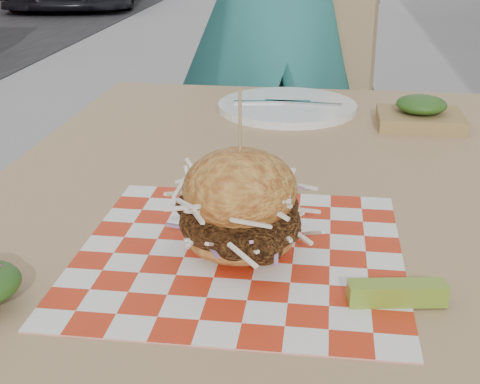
{
  "coord_description": "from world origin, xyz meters",
  "views": [
    {
      "loc": [
        -0.14,
        -1.18,
        1.1
      ],
      "look_at": [
        -0.23,
        -0.52,
        0.82
      ],
      "focal_mm": 50.0,
      "sensor_mm": 36.0,
      "label": 1
    }
  ],
  "objects": [
    {
      "name": "diner",
      "position": [
        -0.29,
        0.75,
        0.88
      ],
      "size": [
        0.71,
        0.54,
        1.75
      ],
      "primitive_type": "imported",
      "rotation": [
        0.0,
        0.0,
        3.35
      ],
      "color": "#287573",
      "rests_on": "ground"
    },
    {
      "name": "patio_table",
      "position": [
        -0.22,
        -0.32,
        0.67
      ],
      "size": [
        0.8,
        1.2,
        0.75
      ],
      "color": "tan",
      "rests_on": "ground"
    },
    {
      "name": "patio_chair",
      "position": [
        -0.18,
        0.68,
        0.55
      ],
      "size": [
        0.53,
        0.54,
        0.95
      ],
      "rotation": [
        0.0,
        0.0,
        -0.32
      ],
      "color": "tan",
      "rests_on": "ground"
    },
    {
      "name": "paper_liner",
      "position": [
        -0.23,
        -0.52,
        0.75
      ],
      "size": [
        0.36,
        0.36,
        0.0
      ],
      "primitive_type": "cube",
      "color": "red",
      "rests_on": "patio_table"
    },
    {
      "name": "sandwich",
      "position": [
        -0.23,
        -0.52,
        0.8
      ],
      "size": [
        0.17,
        0.17,
        0.19
      ],
      "color": "#C48737",
      "rests_on": "paper_liner"
    },
    {
      "name": "pickle_spear",
      "position": [
        -0.06,
        -0.6,
        0.76
      ],
      "size": [
        0.1,
        0.04,
        0.02
      ],
      "primitive_type": "cube",
      "rotation": [
        0.0,
        0.0,
        0.15
      ],
      "color": "olive",
      "rests_on": "paper_liner"
    },
    {
      "name": "place_setting",
      "position": [
        -0.22,
        0.09,
        0.76
      ],
      "size": [
        0.27,
        0.27,
        0.02
      ],
      "color": "white",
      "rests_on": "patio_table"
    },
    {
      "name": "kraft_tray",
      "position": [
        0.03,
        0.02,
        0.77
      ],
      "size": [
        0.15,
        0.12,
        0.06
      ],
      "color": "olive",
      "rests_on": "patio_table"
    }
  ]
}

